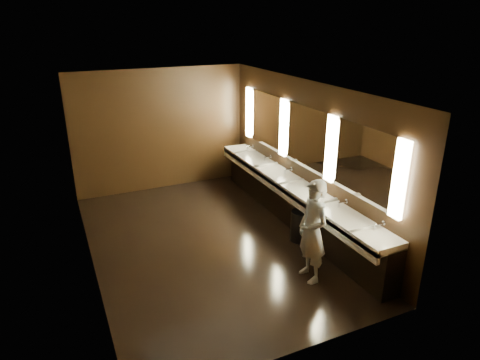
% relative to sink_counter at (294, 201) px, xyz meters
% --- Properties ---
extents(floor, '(6.00, 6.00, 0.00)m').
position_rel_sink_counter_xyz_m(floor, '(-1.79, -0.00, -0.50)').
color(floor, black).
rests_on(floor, ground).
extents(ceiling, '(4.00, 6.00, 0.02)m').
position_rel_sink_counter_xyz_m(ceiling, '(-1.79, -0.00, 2.30)').
color(ceiling, '#2D2D2B').
rests_on(ceiling, wall_back).
extents(wall_back, '(4.00, 0.02, 2.80)m').
position_rel_sink_counter_xyz_m(wall_back, '(-1.79, 3.00, 0.90)').
color(wall_back, black).
rests_on(wall_back, floor).
extents(wall_front, '(4.00, 0.02, 2.80)m').
position_rel_sink_counter_xyz_m(wall_front, '(-1.79, -3.00, 0.90)').
color(wall_front, black).
rests_on(wall_front, floor).
extents(wall_left, '(0.02, 6.00, 2.80)m').
position_rel_sink_counter_xyz_m(wall_left, '(-3.79, -0.00, 0.90)').
color(wall_left, black).
rests_on(wall_left, floor).
extents(wall_right, '(0.02, 6.00, 2.80)m').
position_rel_sink_counter_xyz_m(wall_right, '(0.21, -0.00, 0.90)').
color(wall_right, black).
rests_on(wall_right, floor).
extents(sink_counter, '(0.55, 5.40, 1.01)m').
position_rel_sink_counter_xyz_m(sink_counter, '(0.00, 0.00, 0.00)').
color(sink_counter, black).
rests_on(sink_counter, floor).
extents(mirror_band, '(0.06, 5.03, 1.15)m').
position_rel_sink_counter_xyz_m(mirror_band, '(0.19, -0.00, 1.25)').
color(mirror_band, '#FAF0BD').
rests_on(mirror_band, wall_right).
extents(person, '(0.41, 0.61, 1.64)m').
position_rel_sink_counter_xyz_m(person, '(-0.73, -1.72, 0.33)').
color(person, '#9CC4E8').
rests_on(person, floor).
extents(trash_bin, '(0.43, 0.43, 0.57)m').
position_rel_sink_counter_xyz_m(trash_bin, '(-0.22, -0.61, -0.21)').
color(trash_bin, black).
rests_on(trash_bin, floor).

